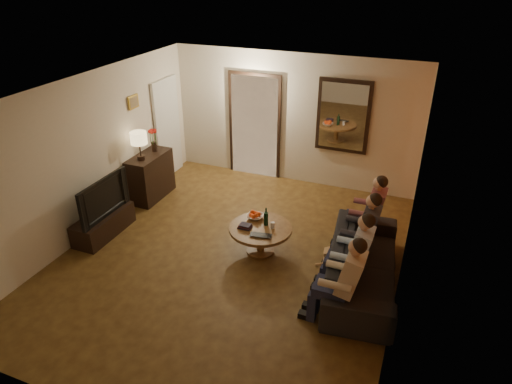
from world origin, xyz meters
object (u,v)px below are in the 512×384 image
at_px(dresser, 151,176).
at_px(person_a, 344,285).
at_px(tv, 99,197).
at_px(person_d, 369,216).
at_px(table_lamp, 140,146).
at_px(dog, 341,254).
at_px(laptop, 260,237).
at_px(person_b, 354,258).
at_px(wine_bottle, 266,216).
at_px(sofa, 363,263).
at_px(person_c, 362,235).
at_px(coffee_table, 260,239).
at_px(tv_stand, 104,224).
at_px(bowl, 255,217).

distance_m(dresser, person_a, 4.63).
xyz_separation_m(tv, person_d, (4.15, 1.21, -0.11)).
xyz_separation_m(table_lamp, dog, (3.89, -0.74, -0.86)).
bearing_deg(person_d, dog, -109.62).
relative_size(person_d, laptop, 3.65).
bearing_deg(person_b, tv, -179.87).
bearing_deg(dresser, person_b, -19.14).
distance_m(person_a, wine_bottle, 1.89).
height_order(sofa, laptop, sofa).
distance_m(person_d, wine_bottle, 1.60).
relative_size(dresser, laptop, 2.97).
distance_m(person_c, person_d, 0.60).
bearing_deg(person_b, table_lamp, 163.61).
xyz_separation_m(tv, coffee_table, (2.63, 0.50, -0.48)).
bearing_deg(dresser, tv, -90.00).
bearing_deg(person_b, person_d, 90.00).
distance_m(sofa, coffee_table, 1.64).
xyz_separation_m(person_d, coffee_table, (-1.52, -0.71, -0.38)).
relative_size(tv_stand, bowl, 4.40).
relative_size(sofa, dog, 4.15).
bearing_deg(tv_stand, coffee_table, 10.68).
xyz_separation_m(table_lamp, sofa, (4.25, -0.92, -0.80)).
bearing_deg(coffee_table, bowl, 129.29).
height_order(person_a, laptop, person_a).
xyz_separation_m(dog, coffee_table, (-1.27, 0.00, -0.06)).
xyz_separation_m(sofa, laptop, (-1.52, -0.09, 0.12)).
relative_size(person_d, wine_bottle, 3.87).
xyz_separation_m(person_c, wine_bottle, (-1.47, -0.01, 0.01)).
bearing_deg(wine_bottle, person_b, -21.70).
bearing_deg(laptop, table_lamp, 150.10).
height_order(table_lamp, tv_stand, table_lamp).
distance_m(tv_stand, person_a, 4.21).
xyz_separation_m(table_lamp, bowl, (2.45, -0.51, -0.66)).
relative_size(person_a, dog, 2.14).
xyz_separation_m(sofa, person_a, (-0.10, -0.90, 0.26)).
bearing_deg(tv_stand, dresser, 90.00).
distance_m(person_d, dog, 0.83).
bearing_deg(person_b, person_c, 90.00).
relative_size(sofa, person_d, 1.94).
bearing_deg(dog, table_lamp, 161.33).
height_order(bowl, wine_bottle, wine_bottle).
bearing_deg(person_d, tv, -163.76).
relative_size(table_lamp, laptop, 1.64).
bearing_deg(dog, person_d, 62.44).
distance_m(dresser, bowl, 2.56).
height_order(sofa, coffee_table, sofa).
height_order(tv, person_b, person_b).
bearing_deg(person_a, tv, 171.90).
distance_m(dresser, laptop, 2.99).
xyz_separation_m(person_a, person_c, (0.00, 1.20, 0.00)).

